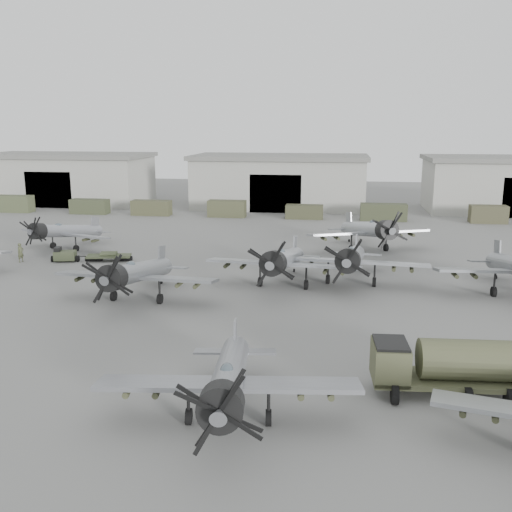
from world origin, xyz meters
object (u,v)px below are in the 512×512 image
Objects in this scene: aircraft_mid_1 at (135,273)px; aircraft_far_0 at (62,231)px; aircraft_extra_950 at (352,258)px; fuel_tanker at (447,363)px; tug_trailer at (82,256)px; aircraft_near_1 at (228,381)px; ground_crew at (21,253)px; aircraft_mid_2 at (283,261)px; aircraft_far_1 at (370,230)px.

aircraft_mid_1 is 22.62m from aircraft_far_0.
aircraft_far_0 is (-14.63, 17.25, -0.25)m from aircraft_mid_1.
aircraft_extra_950 is 20.54m from fuel_tanker.
tug_trailer is (-31.38, 25.06, -1.13)m from fuel_tanker.
aircraft_extra_950 reaches higher than fuel_tanker.
aircraft_near_1 is at bearing -159.31° from fuel_tanker.
aircraft_mid_1 is 19.73m from ground_crew.
aircraft_extra_950 is at bearing 69.63° from aircraft_near_1.
aircraft_mid_1 is 0.97× the size of aircraft_mid_2.
aircraft_extra_950 is (-2.19, -13.71, -0.06)m from aircraft_far_1.
aircraft_mid_2 reaches higher than fuel_tanker.
aircraft_mid_1 is at bearing -153.15° from aircraft_far_1.
aircraft_near_1 is 23.00m from aircraft_mid_2.
fuel_tanker is 40.18m from tug_trailer.
tug_trailer is (4.38, -4.81, -1.51)m from aircraft_far_0.
aircraft_far_0 reaches higher than ground_crew.
fuel_tanker is 1.02× the size of tug_trailer.
aircraft_mid_1 is 1.64× the size of fuel_tanker.
ground_crew is (-26.91, 28.53, -1.25)m from aircraft_near_1.
aircraft_mid_2 is at bearing -79.21° from ground_crew.
aircraft_mid_1 is 6.61× the size of ground_crew.
aircraft_far_1 is at bearing 51.82° from aircraft_mid_1.
ground_crew is at bearing 148.79° from aircraft_mid_1.
aircraft_extra_950 is 6.81× the size of ground_crew.
aircraft_far_0 is 5.88× the size of ground_crew.
aircraft_mid_2 is 28.04m from aircraft_far_0.
aircraft_far_0 reaches higher than tug_trailer.
aircraft_near_1 is at bearing -66.78° from tug_trailer.
fuel_tanker is at bearing 17.31° from aircraft_near_1.
aircraft_mid_1 is 1.12× the size of aircraft_far_0.
aircraft_mid_2 is (0.17, 23.00, 0.17)m from aircraft_near_1.
aircraft_far_0 is (-25.55, 11.56, -0.31)m from aircraft_mid_2.
aircraft_far_1 is 30.41m from tug_trailer.
aircraft_mid_1 reaches higher than ground_crew.
aircraft_mid_1 is 28.29m from aircraft_far_1.
ground_crew is (-5.92, -1.21, 0.40)m from tug_trailer.
aircraft_near_1 reaches higher than tug_trailer.
aircraft_far_0 is (-25.38, 34.56, -0.14)m from aircraft_near_1.
aircraft_mid_2 is at bearing -138.60° from aircraft_far_1.
aircraft_extra_950 reaches higher than aircraft_near_1.
aircraft_near_1 is 0.93× the size of aircraft_extra_950.
aircraft_far_1 is 1.70× the size of fuel_tanker.
tug_trailer is at bearing 175.20° from aircraft_far_1.
aircraft_mid_1 is at bearing -102.43° from ground_crew.
aircraft_far_1 reaches higher than aircraft_near_1.
aircraft_extra_950 is (5.90, 24.71, 0.17)m from aircraft_near_1.
aircraft_extra_950 is (5.73, 1.71, 0.00)m from aircraft_mid_2.
ground_crew is at bearing 173.90° from aircraft_mid_2.
aircraft_mid_1 is 0.97× the size of aircraft_extra_950.
aircraft_extra_950 is (16.65, 7.40, 0.06)m from aircraft_mid_1.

